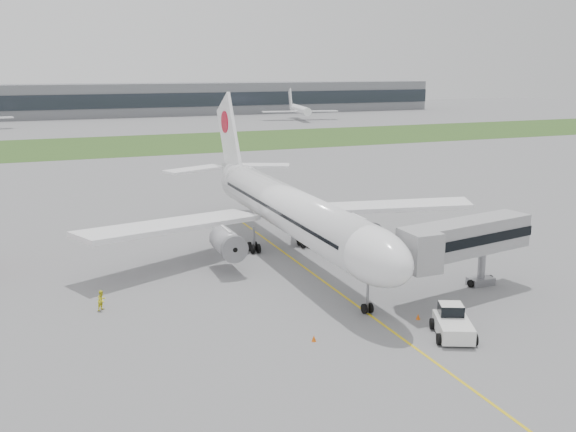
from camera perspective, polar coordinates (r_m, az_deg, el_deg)
name	(u,v)px	position (r m, az deg, el deg)	size (l,w,h in m)	color
ground	(302,266)	(70.88, 1.24, -4.43)	(600.00, 600.00, 0.00)	gray
apron_markings	(321,279)	(66.53, 2.92, -5.63)	(70.00, 70.00, 0.04)	gold
grass_strip	(136,145)	(185.36, -13.39, 6.19)	(600.00, 50.00, 0.02)	#395A22
terminal_building	(96,100)	(293.64, -16.70, 9.82)	(320.00, 22.30, 14.00)	gray
airliner	(286,207)	(73.77, -0.21, 0.83)	(48.13, 53.95, 17.88)	white
pushback_tug	(453,323)	(54.53, 14.42, -9.16)	(4.52, 5.29, 2.37)	white
jet_bridge	(459,240)	(62.72, 14.99, -2.07)	(15.71, 7.11, 7.34)	#949496
safety_cone_left	(314,338)	(52.11, 2.31, -10.81)	(0.38, 0.38, 0.52)	#ED5D0C
safety_cone_right	(418,317)	(57.40, 11.49, -8.75)	(0.37, 0.37, 0.51)	#ED5D0C
ground_crew_near	(440,323)	(55.04, 13.37, -9.23)	(0.58, 0.38, 1.59)	#ABD723
ground_crew_far	(102,300)	(60.45, -16.22, -7.20)	(0.91, 0.71, 1.86)	yellow
distant_aircraft_right	(300,120)	(264.95, 1.08, 8.54)	(31.12, 27.46, 11.90)	white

